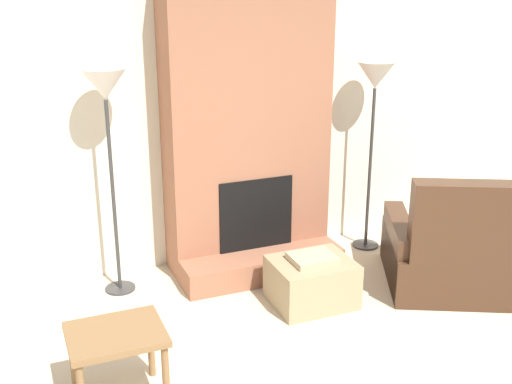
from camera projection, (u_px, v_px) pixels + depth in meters
wall_back at (237, 115)px, 5.59m from camera, size 7.94×0.06×2.60m
fireplace at (248, 130)px, 5.39m from camera, size 1.40×0.74×2.60m
ottoman at (312, 281)px, 5.02m from camera, size 0.62×0.51×0.41m
armchair at (448, 255)px, 5.25m from camera, size 1.29×1.34×1.02m
side_table at (116, 343)px, 3.79m from camera, size 0.56×0.46×0.49m
floor_lamp_left at (106, 98)px, 4.78m from camera, size 0.34×0.34×1.81m
floor_lamp_right at (375, 86)px, 5.63m from camera, size 0.34×0.34×1.75m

